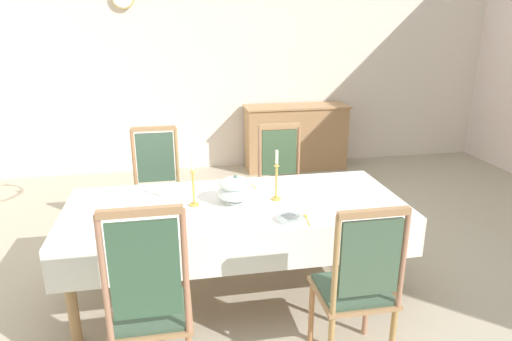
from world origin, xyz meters
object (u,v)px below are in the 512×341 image
Objects in this scene: soup_tureen at (236,190)px; bowl_near_right at (290,218)px; spoon_secondary at (306,217)px; dining_table at (236,212)px; sideboard at (296,137)px; candlestick_west at (193,186)px; chair_north_a at (157,187)px; candlestick_east at (277,180)px; bowl_near_left at (236,183)px; chair_south_b at (358,284)px; chair_north_b at (282,180)px; chair_south_a at (150,302)px; spoon_primary at (251,183)px.

soup_tureen reaches higher than bowl_near_right.
dining_table is at bearing 147.19° from spoon_secondary.
candlestick_west is at bearing 61.63° from sideboard.
chair_north_a is 2.87× the size of candlestick_east.
bowl_near_left is (0.05, 0.35, 0.10)m from dining_table.
chair_south_b reaches higher than dining_table.
dining_table is at bearing -180.00° from candlestick_east.
chair_north_a is 1.18m from chair_north_b.
candlestick_east is at bearing 116.22° from spoon_secondary.
bowl_near_left reaches higher than spoon_secondary.
chair_north_a is 1.02× the size of chair_south_b.
candlestick_west reaches higher than sideboard.
bowl_near_left is at bearing 63.03° from chair_south_a.
chair_south_a is at bearing -134.24° from candlestick_east.
chair_south_b is at bearing -67.61° from bowl_near_left.
chair_north_a reaches higher than dining_table.
bowl_near_left is 2.86m from sideboard.
candlestick_west reaches higher than spoon_secondary.
spoon_secondary is at bearing 12.36° from bowl_near_right.
soup_tureen is at bearing 128.96° from bowl_near_right.
chair_south_a is 1.09× the size of chair_south_b.
candlestick_east is 2.17× the size of spoon_secondary.
bowl_near_right is at bearing 31.03° from chair_south_a.
bowl_near_left is at bearing 64.60° from sideboard.
bowl_near_right is 0.12m from spoon_secondary.
chair_north_b reaches higher than bowl_near_right.
chair_north_a is (0.00, 1.85, -0.03)m from chair_south_a.
candlestick_east is (0.30, 0.00, 0.23)m from dining_table.
chair_north_b is at bearing 78.39° from bowl_near_right.
sideboard is at bearing 58.24° from spoon_primary.
chair_north_a is 1.02× the size of chair_north_b.
chair_south_a is 0.82× the size of sideboard.
soup_tureen is 1.50× the size of spoon_primary.
soup_tureen is 3.21m from sideboard.
sideboard is at bearing 66.46° from dining_table.
soup_tureen is at bearing 0.00° from candlestick_west.
candlestick_west is 1.88× the size of bowl_near_left.
bowl_near_right reaches higher than dining_table.
chair_south_b is at bearing -58.03° from soup_tureen.
chair_south_b reaches higher than soup_tureen.
candlestick_east is at bearing -80.11° from spoon_primary.
soup_tureen is at bearing 0.00° from dining_table.
chair_south_b reaches higher than bowl_near_left.
bowl_near_left is 1.12× the size of spoon_secondary.
soup_tureen is (0.60, -0.92, 0.28)m from chair_north_a.
spoon_secondary is 0.12× the size of sideboard.
chair_north_a is 1.65m from spoon_secondary.
chair_north_a is at bearing 135.47° from spoon_secondary.
dining_table is at bearing -123.72° from spoon_primary.
chair_south_a is at bearing 57.53° from chair_north_b.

